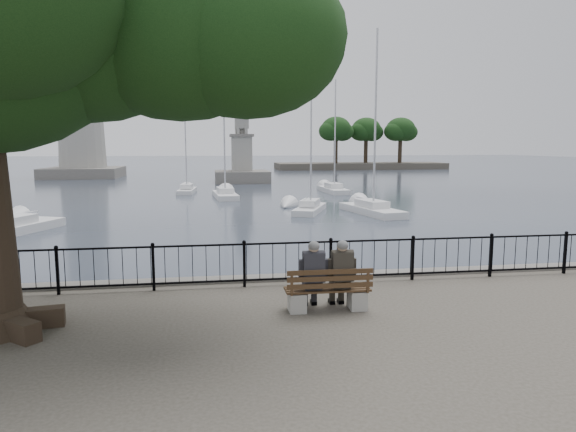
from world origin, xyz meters
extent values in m
cube|color=#5D5A56|center=(0.00, 3.00, -0.50)|extent=(200.00, 0.40, 1.20)
plane|color=#262E3A|center=(0.00, 103.00, -1.00)|extent=(260.00, 260.00, 0.00)
cube|color=black|center=(0.00, 2.50, 0.98)|extent=(22.00, 0.04, 0.04)
cube|color=black|center=(0.00, 2.50, 0.15)|extent=(22.00, 0.04, 0.04)
cube|color=gray|center=(-0.12, 0.60, 0.19)|extent=(0.33, 0.42, 0.37)
cube|color=gray|center=(1.08, 0.58, 0.19)|extent=(0.33, 0.42, 0.37)
cube|color=#352211|center=(0.48, 0.59, 0.41)|extent=(1.66, 0.49, 0.04)
cube|color=#352211|center=(0.48, 0.34, 0.69)|extent=(1.66, 0.06, 0.37)
cube|color=black|center=(0.19, 0.61, 0.52)|extent=(0.34, 0.28, 0.22)
cube|color=black|center=(0.19, 0.50, 0.87)|extent=(0.41, 0.23, 0.55)
sphere|color=tan|center=(0.19, 0.54, 1.26)|extent=(0.21, 0.21, 0.21)
ellipsoid|color=slate|center=(0.19, 0.52, 1.29)|extent=(0.22, 0.22, 0.19)
cube|color=black|center=(0.20, 0.87, 0.21)|extent=(0.30, 0.41, 0.41)
cube|color=black|center=(0.75, 0.60, 0.52)|extent=(0.34, 0.28, 0.22)
cube|color=black|center=(0.75, 0.50, 0.87)|extent=(0.41, 0.23, 0.55)
sphere|color=tan|center=(0.75, 0.53, 1.26)|extent=(0.21, 0.21, 0.21)
ellipsoid|color=slate|center=(0.75, 0.51, 1.29)|extent=(0.22, 0.22, 0.19)
cube|color=black|center=(0.75, 0.86, 0.21)|extent=(0.30, 0.41, 0.41)
ellipsoid|color=black|center=(-3.82, 0.65, 5.29)|extent=(4.44, 4.44, 3.46)
ellipsoid|color=black|center=(-2.20, 0.40, 5.12)|extent=(3.93, 3.93, 3.06)
ellipsoid|color=black|center=(-1.09, 0.06, 4.95)|extent=(3.41, 3.41, 2.66)
ellipsoid|color=black|center=(-3.14, 1.51, 5.63)|extent=(3.76, 3.76, 2.93)
cube|color=#5D5A56|center=(-18.00, 62.00, -0.40)|extent=(9.40, 9.40, 1.40)
cone|color=gray|center=(-18.00, 62.00, 11.28)|extent=(6.02, 6.02, 22.56)
cube|color=#5D5A56|center=(2.00, 50.00, -0.40)|extent=(6.06, 6.06, 1.40)
cube|color=gray|center=(2.00, 50.00, 2.12)|extent=(2.22, 2.62, 4.04)
cube|color=#5D5A56|center=(2.00, 50.00, 4.29)|extent=(2.62, 3.02, 0.30)
cube|color=gray|center=(2.00, 50.30, 5.15)|extent=(1.31, 2.22, 1.41)
cube|color=gray|center=(2.00, 49.29, 5.85)|extent=(1.51, 1.01, 1.62)
sphere|color=gray|center=(2.00, 48.89, 6.96)|extent=(1.72, 1.72, 1.72)
cube|color=silver|center=(-11.11, 16.97, -0.90)|extent=(3.71, 6.03, 0.65)
cube|color=silver|center=(-11.11, 16.97, -0.40)|extent=(2.00, 2.66, 0.49)
cube|color=silver|center=(4.51, 22.67, -0.90)|extent=(3.05, 4.96, 0.53)
cube|color=silver|center=(4.51, 22.67, -0.40)|extent=(1.64, 2.18, 0.40)
cylinder|color=#B7B8BE|center=(4.51, 22.40, 3.49)|extent=(0.11, 0.11, 8.18)
cube|color=silver|center=(8.12, 21.32, -0.90)|extent=(2.71, 6.07, 0.65)
cube|color=silver|center=(8.12, 21.32, -0.40)|extent=(1.63, 2.57, 0.49)
cylinder|color=#B7B8BE|center=(8.12, 20.99, 4.67)|extent=(0.13, 0.13, 10.55)
cube|color=silver|center=(-0.49, 32.43, -0.90)|extent=(2.04, 5.83, 0.64)
cube|color=silver|center=(-0.49, 32.43, -0.40)|extent=(1.35, 2.42, 0.48)
cylinder|color=#B7B8BE|center=(-0.49, 32.11, 5.37)|extent=(0.13, 0.13, 11.94)
cube|color=silver|center=(9.28, 35.84, -0.90)|extent=(1.77, 5.64, 0.62)
cube|color=silver|center=(9.28, 35.84, -0.40)|extent=(1.23, 2.32, 0.47)
cylinder|color=#B7B8BE|center=(9.28, 35.53, 4.12)|extent=(0.12, 0.12, 9.43)
cube|color=silver|center=(-3.69, 37.33, -0.90)|extent=(1.68, 4.83, 0.53)
cube|color=silver|center=(-3.69, 37.33, -0.40)|extent=(1.11, 2.00, 0.40)
cylinder|color=#B7B8BE|center=(-3.69, 37.07, 4.17)|extent=(0.11, 0.11, 9.53)
cube|color=#3D3830|center=(25.00, 80.00, -0.50)|extent=(30.00, 8.00, 1.20)
cylinder|color=black|center=(20.00, 78.00, 2.00)|extent=(0.70, 0.70, 4.00)
ellipsoid|color=black|center=(20.00, 78.00, 6.00)|extent=(5.20, 5.20, 4.16)
cylinder|color=black|center=(26.00, 80.00, 2.00)|extent=(0.70, 0.70, 4.00)
ellipsoid|color=black|center=(26.00, 80.00, 6.00)|extent=(5.20, 5.20, 4.16)
cylinder|color=black|center=(32.00, 79.00, 2.00)|extent=(0.70, 0.70, 4.00)
ellipsoid|color=black|center=(32.00, 79.00, 6.00)|extent=(5.20, 5.20, 4.16)
camera|label=1|loc=(-1.75, -8.84, 3.18)|focal=32.00mm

